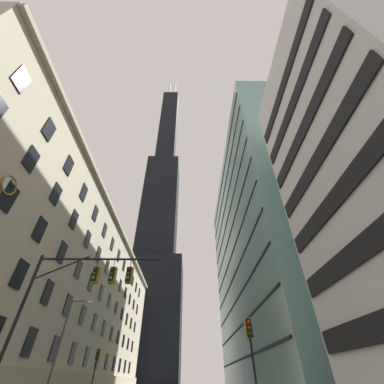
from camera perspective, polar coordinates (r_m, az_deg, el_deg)
station_building at (r=49.49m, az=-29.45°, el=-20.39°), size 17.27×73.56×25.91m
dark_skyscraper at (r=118.44m, az=-8.05°, el=-8.79°), size 24.49×24.49×201.37m
glass_office_midrise at (r=50.80m, az=17.84°, el=-13.15°), size 15.47×46.22×43.11m
traffic_signal_mast at (r=17.92m, az=-24.18°, el=-19.87°), size 8.30×0.63×7.96m
traffic_light_near_right at (r=15.81m, az=13.51°, el=-30.00°), size 0.40×0.63×3.96m
traffic_light_far_left at (r=32.61m, az=-21.61°, el=-32.79°), size 0.40×0.63×3.93m
street_lamppost at (r=27.23m, az=-27.91°, el=-27.88°), size 2.11×0.32×7.35m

